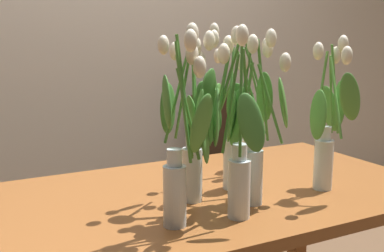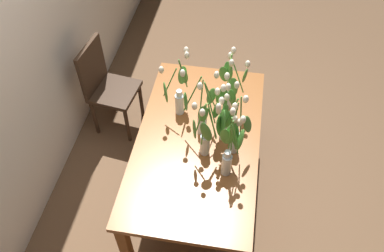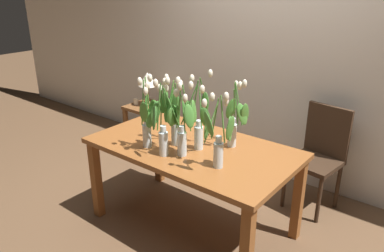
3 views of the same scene
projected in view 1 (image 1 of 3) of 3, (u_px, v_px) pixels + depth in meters
The scene contains 10 objects.
room_wall_rear at pixel (98, 23), 2.75m from camera, with size 9.00×0.10×2.70m, color silver.
dining_table at pixel (212, 214), 1.75m from camera, with size 1.60×0.90×0.74m.
tulip_vase_0 at pixel (232, 127), 1.69m from camera, with size 0.24×0.29×0.59m.
tulip_vase_1 at pixel (329, 129), 1.69m from camera, with size 0.19×0.23×0.55m.
tulip_vase_2 at pixel (254, 136), 1.55m from camera, with size 0.24×0.18×0.57m.
tulip_vase_3 at pixel (186, 151), 1.37m from camera, with size 0.15×0.17×0.58m.
tulip_vase_4 at pixel (245, 122), 1.97m from camera, with size 0.27×0.20×0.55m.
tulip_vase_5 at pixel (234, 142), 1.44m from camera, with size 0.23×0.26×0.58m.
tulip_vase_6 at pixel (189, 136), 1.56m from camera, with size 0.18×0.22×0.55m.
dining_chair at pixel (229, 163), 2.91m from camera, with size 0.45×0.45×0.93m.
Camera 1 is at (-0.83, -1.43, 1.29)m, focal length 45.20 mm.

